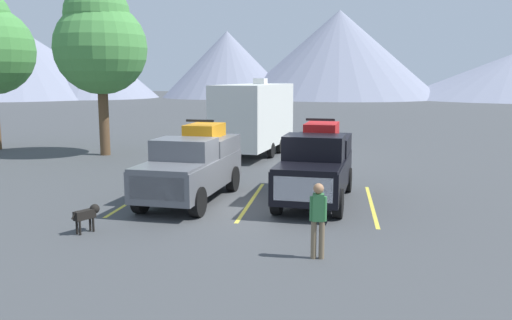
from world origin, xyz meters
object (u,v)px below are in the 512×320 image
Objects in this scene: camper_trailer_a at (254,115)px; dog at (88,214)px; pickup_truck_b at (317,164)px; pickup_truck_a at (193,164)px; person_a at (318,216)px.

camper_trailer_a is 11.07× the size of dog.
pickup_truck_b is at bearing 37.70° from dog.
dog is (-1.74, -4.00, -0.70)m from pickup_truck_a.
camper_trailer_a is 15.99m from person_a.
pickup_truck_b is 7.22× the size of dog.
person_a is at bearing -76.18° from camper_trailer_a.
pickup_truck_b is (4.04, 0.47, 0.03)m from pickup_truck_a.
camper_trailer_a is 4.85× the size of person_a.
pickup_truck_a reaches higher than dog.
pickup_truck_b is at bearing 6.65° from pickup_truck_a.
pickup_truck_a is 10.38m from camper_trailer_a.
camper_trailer_a reaches higher than person_a.
camper_trailer_a is at bearing 103.82° from person_a.
pickup_truck_a is at bearing 66.43° from dog.
pickup_truck_a is 1.00× the size of pickup_truck_b.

